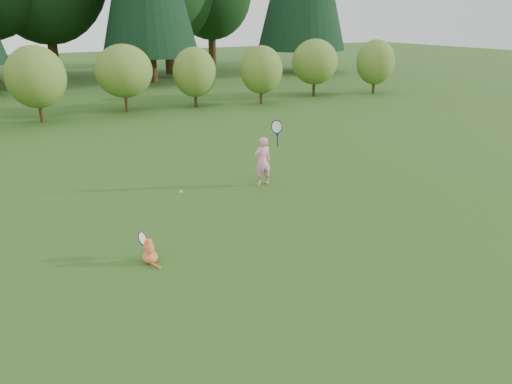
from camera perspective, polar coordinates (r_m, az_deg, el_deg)
ground at (r=8.72m, az=1.52°, el=-6.09°), size 100.00×100.00×0.00m
shrub_row at (r=20.24m, az=-18.61°, el=11.89°), size 28.00×3.00×2.80m
child at (r=11.58m, az=0.82°, el=3.67°), size 0.66×0.43×1.70m
cat at (r=8.25m, az=-12.11°, el=-6.45°), size 0.33×0.62×0.56m
tennis_ball at (r=9.24m, az=-8.59°, el=0.03°), size 0.06×0.06×0.06m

